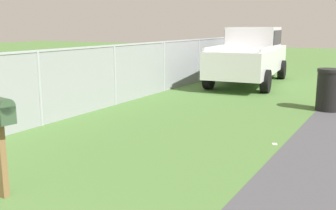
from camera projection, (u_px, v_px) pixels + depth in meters
The scene contains 4 objects.
pickup_truck at pixel (250, 54), 14.79m from camera, with size 5.79×2.66×2.09m.
trash_bin at pixel (329, 90), 10.04m from camera, with size 0.65×0.65×1.08m.
fence_section at pixel (142, 68), 11.82m from camera, with size 18.56×0.07×1.65m.
litter_wrapper_near_hydrant at pixel (275, 144), 7.28m from camera, with size 0.12×0.08×0.01m, color silver.
Camera 1 is at (0.15, -3.27, 2.16)m, focal length 42.02 mm.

